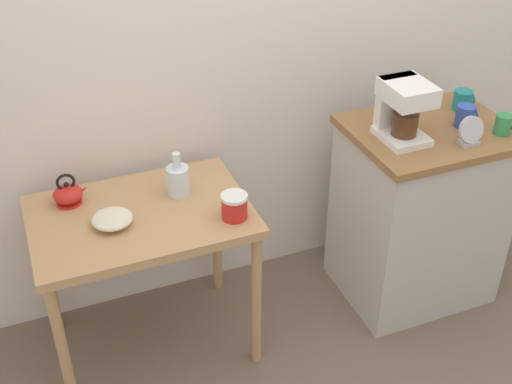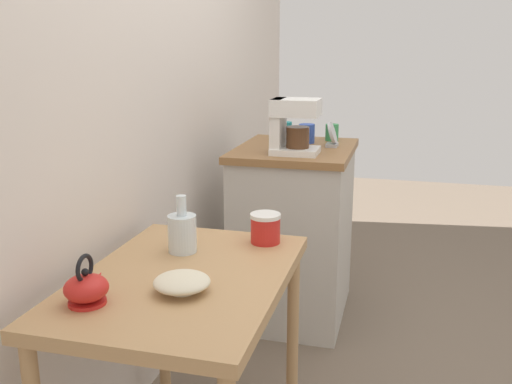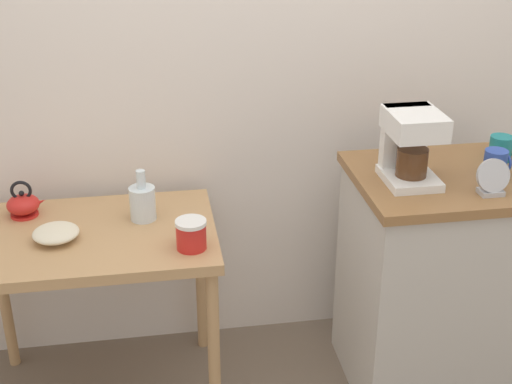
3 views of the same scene
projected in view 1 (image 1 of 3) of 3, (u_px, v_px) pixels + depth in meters
The scene contains 13 objects.
ground_plane at pixel (289, 316), 3.21m from camera, with size 8.00×8.00×0.00m, color #6B5B4C.
back_wall at pixel (273, 0), 2.85m from camera, with size 4.40×0.10×2.80m, color silver.
wooden_table at pixel (142, 232), 2.71m from camera, with size 0.88×0.61×0.74m.
kitchen_counter at pixel (418, 212), 3.16m from camera, with size 0.71×0.58×0.91m.
bowl_stoneware at pixel (112, 219), 2.58m from camera, with size 0.16×0.16×0.05m.
teakettle at pixel (68, 194), 2.70m from camera, with size 0.15×0.12×0.14m.
glass_carafe_vase at pixel (178, 180), 2.74m from camera, with size 0.10×0.10×0.20m.
canister_enamel at pixel (234, 206), 2.61m from camera, with size 0.11×0.11×0.11m.
coffee_maker at pixel (402, 107), 2.76m from camera, with size 0.18×0.22×0.26m.
mug_blue at pixel (466, 116), 2.90m from camera, with size 0.09×0.08×0.10m.
mug_dark_teal at pixel (463, 100), 3.04m from camera, with size 0.09×0.09×0.09m.
mug_tall_green at pixel (504, 124), 2.84m from camera, with size 0.08×0.07×0.09m.
table_clock at pixel (471, 133), 2.75m from camera, with size 0.12×0.06×0.13m.
Camera 1 is at (-1.02, -2.12, 2.27)m, focal length 46.24 mm.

